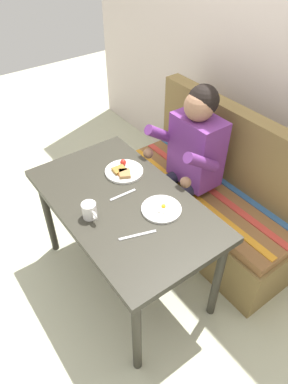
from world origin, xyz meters
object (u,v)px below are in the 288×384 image
at_px(plate_breakfast, 124,171).
at_px(fork, 123,195).
at_px(person, 188,156).
at_px(plate_eggs, 161,209).
at_px(coffee_mug, 90,211).
at_px(knife, 138,235).
at_px(table, 123,211).
at_px(couch, 211,200).

height_order(plate_breakfast, fork, plate_breakfast).
distance_m(person, plate_eggs, 0.54).
height_order(coffee_mug, knife, coffee_mug).
bearing_deg(table, plate_eggs, 34.69).
bearing_deg(plate_eggs, fork, -155.75).
relative_size(couch, knife, 7.20).
relative_size(plate_breakfast, knife, 1.20).
height_order(plate_eggs, coffee_mug, coffee_mug).
xyz_separation_m(couch, plate_breakfast, (-0.21, -0.62, 0.41)).
bearing_deg(table, couch, 90.00).
bearing_deg(table, plate_breakfast, 145.32).
bearing_deg(fork, plate_eggs, 26.62).
relative_size(person, plate_breakfast, 5.07).
bearing_deg(plate_eggs, person, 122.60).
xyz_separation_m(couch, plate_eggs, (0.19, -0.63, 0.41)).
distance_m(table, couch, 0.83).
relative_size(plate_breakfast, coffee_mug, 2.03).
relative_size(table, person, 0.99).
bearing_deg(plate_eggs, couch, 106.67).
relative_size(table, knife, 6.00).
bearing_deg(person, plate_breakfast, -104.06).
bearing_deg(couch, knife, -72.61).
distance_m(couch, knife, 0.98).
bearing_deg(couch, fork, -93.14).
bearing_deg(fork, table, -31.98).
distance_m(couch, coffee_mug, 1.08).
relative_size(person, coffee_mug, 10.27).
relative_size(fork, knife, 0.85).
height_order(couch, plate_eggs, couch).
bearing_deg(table, fork, 145.65).
bearing_deg(person, fork, -83.60).
xyz_separation_m(table, knife, (0.27, -0.08, 0.08)).
bearing_deg(plate_breakfast, fork, -34.75).
bearing_deg(plate_eggs, coffee_mug, -117.87).
distance_m(plate_eggs, fork, 0.25).
xyz_separation_m(plate_eggs, knife, (0.08, -0.22, -0.01)).
bearing_deg(plate_breakfast, table, -34.68).
bearing_deg(person, knife, -61.28).
xyz_separation_m(coffee_mug, fork, (-0.05, 0.24, -0.05)).
height_order(person, knife, person).
bearing_deg(couch, plate_breakfast, -109.15).
xyz_separation_m(person, coffee_mug, (0.11, -0.80, 0.04)).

